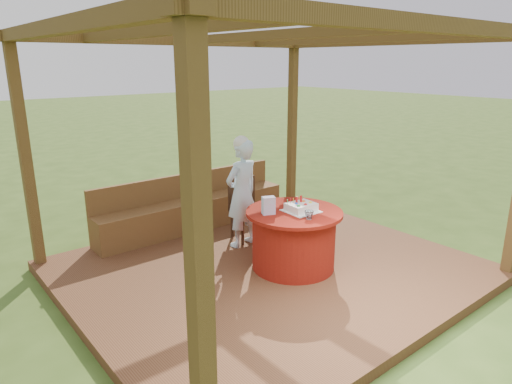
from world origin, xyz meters
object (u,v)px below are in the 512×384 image
elderly_woman (242,192)px  drinking_glass (309,215)px  table (294,239)px  chair (245,206)px  birthday_cake (301,207)px  bench (194,210)px  gift_bag (268,205)px

elderly_woman → drinking_glass: (-0.01, -1.24, 0.01)m
table → drinking_glass: bearing=-102.7°
table → chair: chair is taller
chair → elderly_woman: bearing=-136.2°
birthday_cake → drinking_glass: bearing=-116.3°
bench → gift_bag: gift_bag is taller
chair → drinking_glass: size_ratio=8.35×
table → birthday_cake: 0.41m
table → birthday_cake: (0.05, -0.06, 0.40)m
bench → drinking_glass: size_ratio=29.30×
chair → birthday_cake: (-0.09, -1.18, 0.29)m
bench → elderly_woman: size_ratio=2.02×
bench → birthday_cake: birthday_cake is taller
table → birthday_cake: size_ratio=2.98×
bench → chair: chair is taller
elderly_woman → birthday_cake: elderly_woman is taller
drinking_glass → elderly_woman: bearing=89.5°
bench → table: size_ratio=2.64×
elderly_woman → birthday_cake: bearing=-83.5°
birthday_cake → gift_bag: (-0.36, 0.16, 0.05)m
elderly_woman → gift_bag: 0.87m
gift_bag → drinking_glass: bearing=-37.6°
gift_bag → drinking_glass: gift_bag is taller
bench → gift_bag: bearing=-92.9°
chair → gift_bag: gift_bag is taller
bench → gift_bag: 1.89m
table → chair: (0.14, 1.12, 0.11)m
birthday_cake → gift_bag: bearing=155.5°
table → gift_bag: bearing=160.7°
bench → drinking_glass: 2.28m
birthday_cake → gift_bag: gift_bag is taller
bench → table: 1.93m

